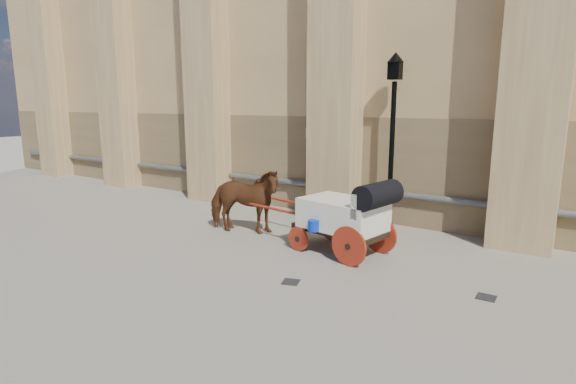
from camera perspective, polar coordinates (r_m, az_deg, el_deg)
The scene contains 6 objects.
ground at distance 10.08m, azimuth 1.05°, elevation -8.46°, with size 90.00×90.00×0.00m, color gray.
horse at distance 11.85m, azimuth -5.68°, elevation -1.11°, with size 0.95×2.08×1.75m, color brown.
carriage at distance 10.20m, azimuth 7.54°, elevation -2.75°, with size 4.14×1.75×1.76m.
street_lamp at distance 12.31m, azimuth 13.09°, elevation 6.78°, with size 0.44×0.44×4.68m.
drain_grate_near at distance 8.82m, azimuth 0.36°, elevation -11.35°, with size 0.32×0.32×0.01m, color black.
drain_grate_far at distance 8.90m, azimuth 23.87°, elevation -12.13°, with size 0.32×0.32×0.01m, color black.
Camera 1 is at (5.15, -7.98, 3.38)m, focal length 28.00 mm.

